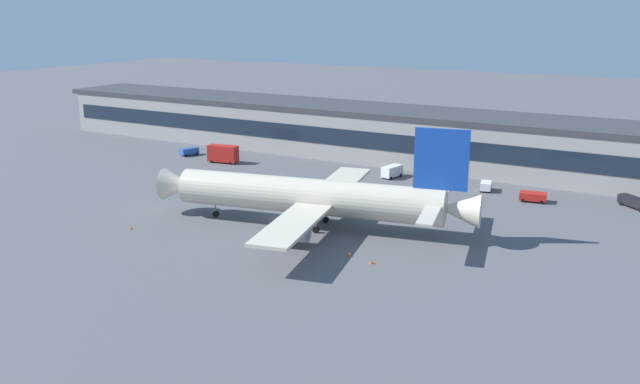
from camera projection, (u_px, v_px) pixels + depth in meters
ground_plane at (278, 219)px, 111.35m from camera, size 600.00×600.00×0.00m
terminal_building at (400, 135)px, 154.83m from camera, size 203.37×20.04×12.19m
airliner at (313, 197)px, 105.93m from camera, size 54.54×46.50×17.65m
baggage_tug at (486, 186)px, 128.64m from camera, size 2.72×3.93×1.85m
pushback_tractor at (534, 196)px, 121.45m from camera, size 5.09×3.19×1.75m
follow_me_car at (189, 151)px, 160.57m from camera, size 3.34×4.79×1.85m
belt_loader at (634, 202)px, 117.59m from camera, size 6.20×5.62×1.95m
crew_van at (392, 171)px, 139.06m from camera, size 3.23×5.54×2.55m
catering_truck at (224, 153)px, 152.50m from camera, size 7.51×3.67×4.15m
stair_truck at (434, 173)px, 135.02m from camera, size 3.24×6.28×3.55m
traffic_cone_0 at (350, 254)px, 94.31m from camera, size 0.56×0.56×0.70m
traffic_cone_1 at (131, 228)px, 106.14m from camera, size 0.46×0.46×0.58m
traffic_cone_2 at (277, 242)px, 99.43m from camera, size 0.50×0.50×0.62m
traffic_cone_3 at (371, 261)px, 91.59m from camera, size 0.54×0.54×0.68m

